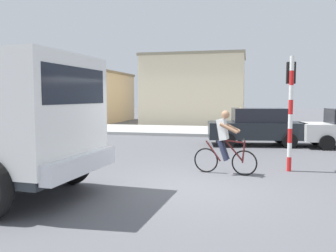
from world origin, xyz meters
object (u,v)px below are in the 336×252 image
car_red_near (256,126)px  pedestrian_near_kerb (240,125)px  traffic_light_pole (291,97)px  cyclist (225,142)px

car_red_near → pedestrian_near_kerb: 0.70m
traffic_light_pole → pedestrian_near_kerb: bearing=105.3°
cyclist → car_red_near: size_ratio=0.41×
pedestrian_near_kerb → car_red_near: bearing=-13.3°
car_red_near → pedestrian_near_kerb: (-0.68, 0.16, 0.03)m
traffic_light_pole → car_red_near: traffic_light_pole is taller
pedestrian_near_kerb → traffic_light_pole: bearing=-74.7°
cyclist → traffic_light_pole: traffic_light_pole is taller
cyclist → pedestrian_near_kerb: (0.30, 6.15, -0.02)m
traffic_light_pole → pedestrian_near_kerb: 5.63m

